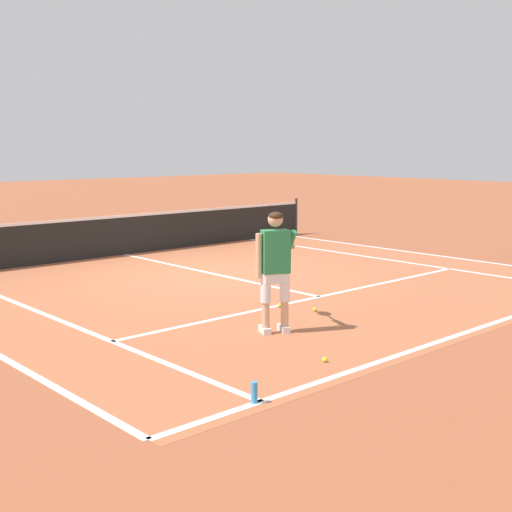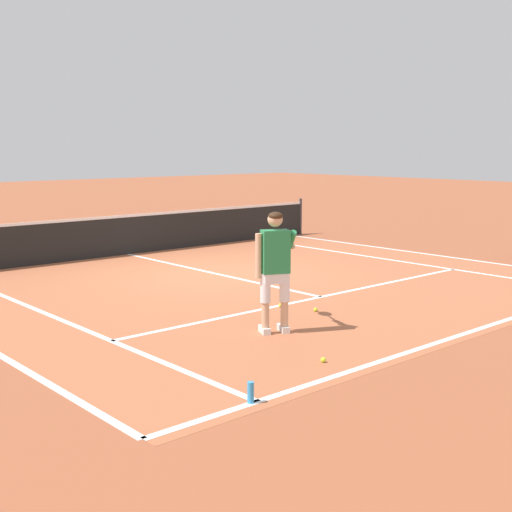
{
  "view_description": "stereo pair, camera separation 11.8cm",
  "coord_description": "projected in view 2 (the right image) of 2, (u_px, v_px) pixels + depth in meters",
  "views": [
    {
      "loc": [
        -8.64,
        -10.85,
        2.59
      ],
      "look_at": [
        -2.19,
        -3.74,
        1.05
      ],
      "focal_mm": 47.88,
      "sensor_mm": 36.0,
      "label": 1
    },
    {
      "loc": [
        -8.55,
        -10.93,
        2.59
      ],
      "look_at": [
        -2.19,
        -3.74,
        1.05
      ],
      "focal_mm": 47.88,
      "sensor_mm": 36.0,
      "label": 2
    }
  ],
  "objects": [
    {
      "name": "water_bottle",
      "position": [
        251.0,
        393.0,
        6.95
      ],
      "size": [
        0.07,
        0.07,
        0.23
      ],
      "primitive_type": "cylinder",
      "color": "#3393D6",
      "rests_on": "ground"
    },
    {
      "name": "line_doubles_right",
      "position": [
        423.0,
        253.0,
        16.75
      ],
      "size": [
        0.1,
        9.36,
        0.01
      ],
      "primitive_type": "cube",
      "color": "white",
      "rests_on": "ground"
    },
    {
      "name": "tennis_ball_near_feet",
      "position": [
        323.0,
        360.0,
        8.27
      ],
      "size": [
        0.07,
        0.07,
        0.07
      ],
      "primitive_type": "sphere",
      "color": "#CCE02D",
      "rests_on": "ground"
    },
    {
      "name": "tennis_net",
      "position": [
        128.0,
        234.0,
        16.54
      ],
      "size": [
        11.96,
        0.08,
        1.07
      ],
      "color": "#333338",
      "rests_on": "ground"
    },
    {
      "name": "line_singles_left",
      "position": [
        55.0,
        317.0,
        10.46
      ],
      "size": [
        0.1,
        9.36,
        0.01
      ],
      "primitive_type": "cube",
      "color": "white",
      "rests_on": "ground"
    },
    {
      "name": "line_baseline",
      "position": [
        473.0,
        331.0,
        9.7
      ],
      "size": [
        10.98,
        0.1,
        0.01
      ],
      "primitive_type": "cube",
      "color": "white",
      "rests_on": "ground"
    },
    {
      "name": "tennis_player",
      "position": [
        275.0,
        263.0,
        9.47
      ],
      "size": [
        1.0,
        0.95,
        1.71
      ],
      "color": "white",
      "rests_on": "ground"
    },
    {
      "name": "line_singles_right",
      "position": [
        388.0,
        259.0,
        15.85
      ],
      "size": [
        0.1,
        9.36,
        0.01
      ],
      "primitive_type": "cube",
      "color": "white",
      "rests_on": "ground"
    },
    {
      "name": "tennis_ball_by_baseline",
      "position": [
        316.0,
        310.0,
        10.83
      ],
      "size": [
        0.07,
        0.07,
        0.07
      ],
      "primitive_type": "sphere",
      "color": "#CCE02D",
      "rests_on": "ground"
    },
    {
      "name": "line_service",
      "position": [
        321.0,
        297.0,
        11.89
      ],
      "size": [
        8.23,
        0.1,
        0.01
      ],
      "primitive_type": "cube",
      "color": "white",
      "rests_on": "ground"
    },
    {
      "name": "line_centre_service",
      "position": [
        209.0,
        272.0,
        14.25
      ],
      "size": [
        0.1,
        6.4,
        0.01
      ],
      "primitive_type": "cube",
      "color": "white",
      "rests_on": "ground"
    },
    {
      "name": "court_inner_surface",
      "position": [
        256.0,
        283.0,
        13.16
      ],
      "size": [
        10.98,
        9.76,
        0.0
      ],
      "primitive_type": "cube",
      "color": "#B2603D",
      "rests_on": "ground"
    },
    {
      "name": "tennis_ball_mid_court",
      "position": [
        281.0,
        305.0,
        11.12
      ],
      "size": [
        0.07,
        0.07,
        0.07
      ],
      "primitive_type": "sphere",
      "color": "#CCE02D",
      "rests_on": "ground"
    },
    {
      "name": "ground_plane",
      "position": [
        215.0,
        274.0,
        14.09
      ],
      "size": [
        80.0,
        80.0,
        0.0
      ],
      "primitive_type": "plane",
      "color": "#9E5133"
    }
  ]
}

